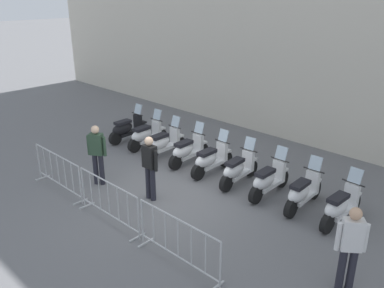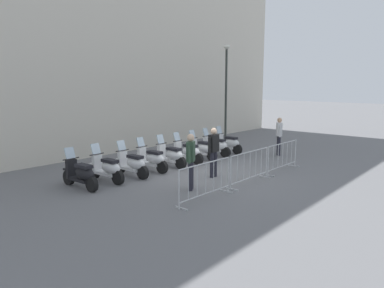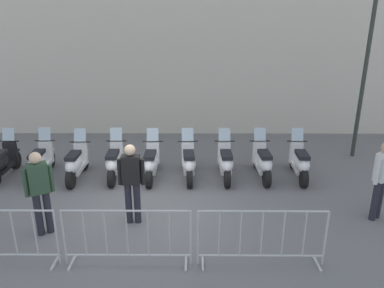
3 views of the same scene
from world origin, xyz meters
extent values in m
plane|color=slate|center=(0.00, 0.00, 0.00)|extent=(120.00, 120.00, 0.00)
cube|color=beige|center=(-0.95, 6.94, 5.20)|extent=(28.07, 6.19, 10.40)
cylinder|color=black|center=(-4.27, 1.91, 0.24)|extent=(0.22, 0.50, 0.48)
cylinder|color=black|center=(-4.06, 0.68, 0.24)|extent=(0.22, 0.50, 0.48)
cube|color=black|center=(-4.17, 1.29, 0.28)|extent=(0.42, 0.90, 0.10)
ellipsoid|color=black|center=(-4.12, 1.02, 0.52)|extent=(0.49, 0.89, 0.40)
cube|color=black|center=(-4.13, 1.05, 0.74)|extent=(0.37, 0.64, 0.10)
cube|color=black|center=(-4.24, 1.72, 0.55)|extent=(0.36, 0.19, 0.60)
cylinder|color=black|center=(-4.24, 1.72, 0.88)|extent=(0.56, 0.13, 0.04)
cube|color=silver|center=(-4.25, 1.77, 1.06)|extent=(0.34, 0.19, 0.35)
cube|color=black|center=(-4.27, 1.91, 0.51)|extent=(0.25, 0.35, 0.06)
cylinder|color=black|center=(-3.31, 2.08, 0.24)|extent=(0.23, 0.50, 0.48)
cylinder|color=black|center=(-3.08, 0.86, 0.24)|extent=(0.23, 0.50, 0.48)
cube|color=white|center=(-3.19, 1.47, 0.28)|extent=(0.43, 0.90, 0.10)
ellipsoid|color=white|center=(-3.14, 1.19, 0.52)|extent=(0.51, 0.89, 0.40)
cube|color=black|center=(-3.15, 1.23, 0.74)|extent=(0.38, 0.64, 0.10)
cube|color=white|center=(-3.27, 1.90, 0.55)|extent=(0.36, 0.20, 0.60)
cylinder|color=black|center=(-3.27, 1.90, 0.88)|extent=(0.56, 0.14, 0.04)
cube|color=silver|center=(-3.28, 1.94, 1.06)|extent=(0.34, 0.20, 0.35)
cube|color=white|center=(-3.31, 2.08, 0.51)|extent=(0.25, 0.35, 0.06)
cylinder|color=black|center=(-2.29, 2.12, 0.24)|extent=(0.21, 0.50, 0.48)
cylinder|color=black|center=(-2.11, 0.90, 0.24)|extent=(0.21, 0.50, 0.48)
cube|color=white|center=(-2.20, 1.51, 0.28)|extent=(0.41, 0.90, 0.10)
ellipsoid|color=white|center=(-2.16, 1.24, 0.52)|extent=(0.48, 0.88, 0.40)
cube|color=black|center=(-2.17, 1.27, 0.74)|extent=(0.37, 0.63, 0.10)
cube|color=white|center=(-2.27, 1.94, 0.55)|extent=(0.36, 0.19, 0.60)
cylinder|color=black|center=(-2.27, 1.94, 0.88)|extent=(0.56, 0.12, 0.04)
cube|color=silver|center=(-2.27, 1.99, 1.06)|extent=(0.34, 0.19, 0.35)
cube|color=white|center=(-2.29, 2.12, 0.51)|extent=(0.25, 0.35, 0.06)
cylinder|color=black|center=(-1.35, 2.34, 0.24)|extent=(0.22, 0.50, 0.48)
cylinder|color=black|center=(-1.12, 1.12, 0.24)|extent=(0.22, 0.50, 0.48)
cube|color=white|center=(-1.23, 1.73, 0.28)|extent=(0.43, 0.90, 0.10)
ellipsoid|color=white|center=(-1.18, 1.46, 0.52)|extent=(0.50, 0.89, 0.40)
cube|color=black|center=(-1.19, 1.49, 0.74)|extent=(0.38, 0.64, 0.10)
cube|color=white|center=(-1.31, 2.16, 0.55)|extent=(0.36, 0.20, 0.60)
cylinder|color=black|center=(-1.31, 2.16, 0.88)|extent=(0.56, 0.14, 0.04)
cube|color=silver|center=(-1.32, 2.21, 1.06)|extent=(0.34, 0.19, 0.35)
cube|color=white|center=(-1.35, 2.34, 0.51)|extent=(0.25, 0.35, 0.06)
cylinder|color=black|center=(-0.33, 2.45, 0.24)|extent=(0.20, 0.49, 0.48)
cylinder|color=black|center=(-0.17, 1.22, 0.24)|extent=(0.20, 0.49, 0.48)
cube|color=white|center=(-0.25, 1.83, 0.28)|extent=(0.39, 0.90, 0.10)
ellipsoid|color=white|center=(-0.21, 1.56, 0.52)|extent=(0.47, 0.88, 0.40)
cube|color=black|center=(-0.22, 1.59, 0.74)|extent=(0.36, 0.63, 0.10)
cube|color=white|center=(-0.31, 2.26, 0.55)|extent=(0.36, 0.18, 0.60)
cylinder|color=black|center=(-0.31, 2.26, 0.88)|extent=(0.56, 0.11, 0.04)
cube|color=silver|center=(-0.32, 2.31, 1.06)|extent=(0.34, 0.18, 0.35)
cube|color=white|center=(-0.33, 2.45, 0.51)|extent=(0.24, 0.34, 0.06)
cylinder|color=black|center=(0.60, 2.58, 0.24)|extent=(0.23, 0.50, 0.48)
cylinder|color=black|center=(0.85, 1.37, 0.24)|extent=(0.23, 0.50, 0.48)
cube|color=white|center=(0.73, 1.98, 0.28)|extent=(0.45, 0.91, 0.10)
ellipsoid|color=white|center=(0.78, 1.70, 0.52)|extent=(0.52, 0.89, 0.40)
cube|color=black|center=(0.77, 1.73, 0.74)|extent=(0.39, 0.64, 0.10)
cube|color=white|center=(0.64, 2.40, 0.55)|extent=(0.36, 0.20, 0.60)
cylinder|color=black|center=(0.64, 2.40, 0.88)|extent=(0.56, 0.15, 0.04)
cube|color=silver|center=(0.63, 2.45, 1.06)|extent=(0.34, 0.20, 0.35)
cube|color=white|center=(0.60, 2.58, 0.51)|extent=(0.26, 0.35, 0.06)
cylinder|color=black|center=(1.61, 2.74, 0.24)|extent=(0.21, 0.50, 0.48)
cylinder|color=black|center=(1.79, 1.52, 0.24)|extent=(0.21, 0.50, 0.48)
cube|color=white|center=(1.70, 2.13, 0.28)|extent=(0.40, 0.90, 0.10)
ellipsoid|color=white|center=(1.74, 1.85, 0.52)|extent=(0.48, 0.88, 0.40)
cube|color=black|center=(1.74, 1.88, 0.74)|extent=(0.36, 0.63, 0.10)
cube|color=white|center=(1.64, 2.56, 0.55)|extent=(0.36, 0.19, 0.60)
cylinder|color=black|center=(1.64, 2.56, 0.88)|extent=(0.56, 0.12, 0.04)
cube|color=silver|center=(1.63, 2.61, 1.06)|extent=(0.34, 0.18, 0.35)
cube|color=white|center=(1.61, 2.74, 0.51)|extent=(0.24, 0.35, 0.06)
cylinder|color=black|center=(2.57, 2.90, 0.24)|extent=(0.22, 0.50, 0.48)
cylinder|color=black|center=(2.78, 1.68, 0.24)|extent=(0.22, 0.50, 0.48)
cube|color=white|center=(2.68, 2.29, 0.28)|extent=(0.42, 0.90, 0.10)
ellipsoid|color=white|center=(2.73, 2.01, 0.52)|extent=(0.50, 0.89, 0.40)
cube|color=black|center=(2.72, 2.04, 0.74)|extent=(0.38, 0.64, 0.10)
cube|color=white|center=(2.60, 2.71, 0.55)|extent=(0.36, 0.20, 0.60)
cylinder|color=black|center=(2.60, 2.71, 0.88)|extent=(0.56, 0.13, 0.04)
cube|color=silver|center=(2.59, 2.76, 1.06)|extent=(0.34, 0.19, 0.35)
cube|color=white|center=(2.57, 2.90, 0.51)|extent=(0.25, 0.35, 0.06)
cylinder|color=black|center=(3.60, 3.03, 0.24)|extent=(0.18, 0.49, 0.48)
cylinder|color=black|center=(3.71, 1.79, 0.24)|extent=(0.18, 0.49, 0.48)
cube|color=white|center=(3.66, 2.41, 0.28)|extent=(0.35, 0.89, 0.10)
ellipsoid|color=white|center=(3.68, 2.13, 0.52)|extent=(0.43, 0.87, 0.40)
cube|color=black|center=(3.68, 2.16, 0.74)|extent=(0.33, 0.62, 0.10)
cube|color=white|center=(3.62, 2.84, 0.55)|extent=(0.35, 0.17, 0.60)
cylinder|color=black|center=(3.62, 2.84, 0.88)|extent=(0.56, 0.08, 0.04)
cube|color=silver|center=(3.61, 2.89, 1.06)|extent=(0.33, 0.17, 0.35)
cube|color=white|center=(3.60, 3.03, 0.51)|extent=(0.23, 0.34, 0.06)
cube|color=#B2B5B7|center=(-3.01, -2.26, 0.02)|extent=(0.10, 0.44, 0.04)
cube|color=#B2B5B7|center=(-1.03, -1.99, 0.02)|extent=(0.10, 0.44, 0.04)
cylinder|color=#B2B5B7|center=(-3.10, -2.27, 0.53)|extent=(0.04, 0.04, 1.05)
cylinder|color=#B2B5B7|center=(-0.95, -1.98, 0.53)|extent=(0.04, 0.04, 1.05)
cylinder|color=#B2B5B7|center=(-2.02, -2.13, 1.05)|extent=(2.16, 0.33, 0.04)
cylinder|color=#B2B5B7|center=(-2.02, -2.13, 0.18)|extent=(2.16, 0.33, 0.04)
cylinder|color=#B2B5B7|center=(-2.74, -2.22, 0.61)|extent=(0.02, 0.02, 0.87)
cylinder|color=#B2B5B7|center=(-2.38, -2.18, 0.61)|extent=(0.02, 0.02, 0.87)
cylinder|color=#B2B5B7|center=(-2.02, -2.13, 0.61)|extent=(0.02, 0.02, 0.87)
cylinder|color=#B2B5B7|center=(-1.66, -2.08, 0.61)|extent=(0.02, 0.02, 0.87)
cylinder|color=#B2B5B7|center=(-1.31, -2.03, 0.61)|extent=(0.02, 0.02, 0.87)
cube|color=#B2B5B7|center=(-0.74, -1.95, 0.02)|extent=(0.10, 0.44, 0.04)
cube|color=#B2B5B7|center=(1.24, -1.68, 0.02)|extent=(0.10, 0.44, 0.04)
cylinder|color=#B2B5B7|center=(-0.83, -1.96, 0.53)|extent=(0.04, 0.04, 1.05)
cylinder|color=#B2B5B7|center=(1.33, -1.67, 0.53)|extent=(0.04, 0.04, 1.05)
cylinder|color=#B2B5B7|center=(0.25, -1.81, 1.05)|extent=(2.16, 0.33, 0.04)
cylinder|color=#B2B5B7|center=(0.25, -1.81, 0.18)|extent=(2.16, 0.33, 0.04)
cylinder|color=#B2B5B7|center=(-0.47, -1.91, 0.61)|extent=(0.02, 0.02, 0.87)
cylinder|color=#B2B5B7|center=(-0.11, -1.86, 0.61)|extent=(0.02, 0.02, 0.87)
cylinder|color=#B2B5B7|center=(0.25, -1.81, 0.61)|extent=(0.02, 0.02, 0.87)
cylinder|color=#B2B5B7|center=(0.61, -1.76, 0.61)|extent=(0.02, 0.02, 0.87)
cylinder|color=#B2B5B7|center=(0.97, -1.71, 0.61)|extent=(0.02, 0.02, 0.87)
cube|color=#B2B5B7|center=(1.53, -1.64, 0.02)|extent=(0.10, 0.44, 0.04)
cube|color=#B2B5B7|center=(3.51, -1.37, 0.02)|extent=(0.10, 0.44, 0.04)
cylinder|color=#B2B5B7|center=(1.44, -1.65, 0.53)|extent=(0.04, 0.04, 1.05)
cylinder|color=#B2B5B7|center=(3.60, -1.35, 0.53)|extent=(0.04, 0.04, 1.05)
cylinder|color=#B2B5B7|center=(2.52, -1.50, 1.05)|extent=(2.16, 0.33, 0.04)
cylinder|color=#B2B5B7|center=(2.52, -1.50, 0.18)|extent=(2.16, 0.33, 0.04)
cylinder|color=#B2B5B7|center=(1.80, -1.60, 0.61)|extent=(0.02, 0.02, 0.87)
cylinder|color=#B2B5B7|center=(2.16, -1.55, 0.61)|extent=(0.02, 0.02, 0.87)
cylinder|color=#B2B5B7|center=(2.52, -1.50, 0.61)|extent=(0.02, 0.02, 0.87)
cylinder|color=#B2B5B7|center=(2.88, -1.45, 0.61)|extent=(0.02, 0.02, 0.87)
cylinder|color=#B2B5B7|center=(3.24, -1.40, 0.61)|extent=(0.02, 0.02, 0.87)
cylinder|color=#2D332D|center=(5.55, 4.31, 2.54)|extent=(0.12, 0.12, 5.08)
ellipsoid|color=silver|center=(5.55, 4.31, 5.20)|extent=(0.36, 0.36, 0.20)
cylinder|color=#23232D|center=(4.94, 0.37, 0.45)|extent=(0.14, 0.14, 0.90)
cylinder|color=#23232D|center=(5.07, 0.49, 0.45)|extent=(0.14, 0.14, 0.90)
cube|color=silver|center=(5.01, 0.43, 1.20)|extent=(0.41, 0.41, 0.60)
sphere|color=tan|center=(5.01, 0.43, 1.62)|extent=(0.22, 0.22, 0.22)
cylinder|color=silver|center=(4.84, 0.27, 1.15)|extent=(0.09, 0.09, 0.55)
cylinder|color=silver|center=(5.17, 0.59, 1.15)|extent=(0.09, 0.09, 0.55)
cylinder|color=#23232D|center=(-1.62, -1.05, 0.45)|extent=(0.14, 0.14, 0.90)
cylinder|color=#23232D|center=(-1.76, -1.17, 0.45)|extent=(0.14, 0.14, 0.90)
cube|color=#2D4733|center=(-1.69, -1.11, 1.20)|extent=(0.42, 0.40, 0.60)
sphere|color=beige|center=(-1.69, -1.11, 1.62)|extent=(0.22, 0.22, 0.22)
cylinder|color=#2D4733|center=(-1.51, -0.97, 1.15)|extent=(0.09, 0.09, 0.55)
cylinder|color=#2D4733|center=(-1.87, -1.26, 1.15)|extent=(0.09, 0.09, 0.55)
cylinder|color=#23232D|center=(-0.16, -0.47, 0.45)|extent=(0.14, 0.14, 0.90)
cylinder|color=#23232D|center=(0.02, -0.44, 0.45)|extent=(0.14, 0.14, 0.90)
cube|color=black|center=(-0.07, -0.45, 1.20)|extent=(0.39, 0.27, 0.60)
sphere|color=beige|center=(-0.07, -0.45, 1.62)|extent=(0.22, 0.22, 0.22)
cylinder|color=black|center=(-0.30, -0.49, 1.15)|extent=(0.09, 0.09, 0.55)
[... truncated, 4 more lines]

